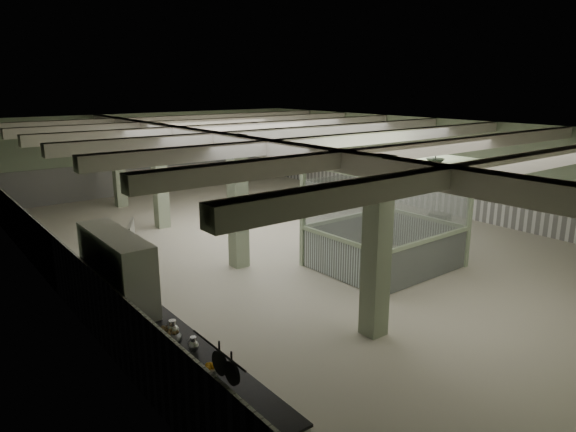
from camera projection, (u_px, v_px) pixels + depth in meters
floor at (289, 241)px, 16.40m from camera, size 20.00×20.00×0.00m
ceiling at (289, 127)px, 15.49m from camera, size 14.00×20.00×0.02m
wall_back at (156, 152)px, 23.61m from camera, size 14.00×0.02×3.60m
wall_left at (49, 221)px, 11.81m from camera, size 0.02×20.00×3.60m
wall_right at (430, 164)px, 20.08m from camera, size 0.02×20.00×3.60m
wainscot_left at (55, 264)px, 12.09m from camera, size 0.05×19.90×1.50m
wainscot_right at (428, 191)px, 20.33m from camera, size 0.05×19.90×1.50m
wainscot_back at (158, 175)px, 23.86m from camera, size 13.90×0.05×1.50m
girder at (217, 140)px, 14.07m from camera, size 0.45×19.90×0.40m
beam_a at (529, 162)px, 9.79m from camera, size 13.90×0.35×0.32m
beam_b at (423, 149)px, 11.71m from camera, size 13.90×0.35×0.32m
beam_c at (346, 140)px, 13.62m from camera, size 13.90×0.35×0.32m
beam_d at (289, 133)px, 15.54m from camera, size 13.90×0.35×0.32m
beam_e at (244, 128)px, 17.46m from camera, size 13.90×0.35×0.32m
beam_f at (208, 123)px, 19.37m from camera, size 13.90×0.35×0.32m
beam_g at (179, 120)px, 21.29m from camera, size 13.90×0.35×0.32m
column_a at (377, 248)px, 9.87m from camera, size 0.42×0.42×3.60m
column_b at (238, 202)px, 13.70m from camera, size 0.42×0.42×3.60m
column_c at (160, 176)px, 17.53m from camera, size 0.42×0.42×3.60m
column_d at (118, 162)px, 20.60m from camera, size 0.42×0.42×3.60m
hook_rail at (218, 350)px, 6.01m from camera, size 0.02×1.20×0.02m
pendant_front at (435, 163)px, 12.09m from camera, size 0.44×0.44×0.22m
pendant_mid at (292, 143)px, 16.31m from camera, size 0.44×0.44×0.22m
pendant_back at (213, 131)px, 20.14m from camera, size 0.44×0.44×0.22m
prep_counter at (184, 376)px, 7.97m from camera, size 0.89×5.13×0.91m
pitcher_near at (193, 345)px, 7.80m from camera, size 0.23×0.25×0.25m
pitcher_far at (173, 329)px, 8.22m from camera, size 0.24×0.26×0.31m
veg_colander at (168, 335)px, 8.16m from camera, size 0.49×0.49×0.20m
orange_bowl at (210, 371)px, 7.23m from camera, size 0.26×0.26×0.08m
skillet_near at (232, 373)px, 5.93m from camera, size 0.04×0.29×0.29m
skillet_far at (220, 363)px, 6.14m from camera, size 0.04×0.31×0.31m
walkin_cooler at (120, 289)px, 9.61m from camera, size 1.00×2.48×2.27m
guard_booth at (387, 196)px, 13.65m from camera, size 3.73×3.17×2.98m
filing_cabinet at (438, 234)px, 15.02m from camera, size 0.50×0.63×1.22m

